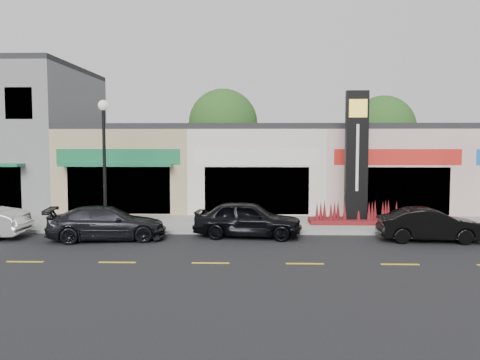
{
  "coord_description": "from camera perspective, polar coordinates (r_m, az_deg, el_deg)",
  "views": [
    {
      "loc": [
        -1.59,
        -18.9,
        3.88
      ],
      "look_at": [
        -2.26,
        4.0,
        2.13
      ],
      "focal_mm": 38.0,
      "sensor_mm": 36.0,
      "label": 1
    }
  ],
  "objects": [
    {
      "name": "car_black_conv",
      "position": [
        21.08,
        20.56,
        -4.74
      ],
      "size": [
        1.58,
        4.0,
        1.3
      ],
      "primitive_type": "imported",
      "rotation": [
        0.0,
        0.0,
        1.52
      ],
      "color": "black",
      "rests_on": "ground"
    },
    {
      "name": "car_dark_sedan",
      "position": [
        20.72,
        -14.68,
        -4.7
      ],
      "size": [
        2.58,
        4.84,
        1.34
      ],
      "primitive_type": "imported",
      "rotation": [
        0.0,
        0.0,
        1.73
      ],
      "color": "black",
      "rests_on": "ground"
    },
    {
      "name": "pylon_sign",
      "position": [
        23.6,
        12.9,
        0.35
      ],
      "size": [
        4.2,
        1.3,
        6.0
      ],
      "color": "#560E19",
      "rests_on": "sidewalk"
    },
    {
      "name": "shop_cream",
      "position": [
        30.41,
        1.85,
        1.56
      ],
      "size": [
        7.0,
        10.01,
        4.8
      ],
      "color": "beige",
      "rests_on": "ground"
    },
    {
      "name": "sidewalk",
      "position": [
        23.61,
        5.55,
        -4.93
      ],
      "size": [
        52.0,
        4.3,
        0.15
      ],
      "primitive_type": "cube",
      "color": "gray",
      "rests_on": "ground"
    },
    {
      "name": "ground",
      "position": [
        19.36,
        6.42,
        -7.23
      ],
      "size": [
        120.0,
        120.0,
        0.0
      ],
      "primitive_type": "plane",
      "color": "black",
      "rests_on": "ground"
    },
    {
      "name": "shop_beige",
      "position": [
        31.17,
        -11.13,
        1.55
      ],
      "size": [
        7.0,
        10.85,
        4.8
      ],
      "color": "tan",
      "rests_on": "ground"
    },
    {
      "name": "curb",
      "position": [
        21.4,
        5.95,
        -5.9
      ],
      "size": [
        52.0,
        0.2,
        0.15
      ],
      "primitive_type": "cube",
      "color": "gray",
      "rests_on": "ground"
    },
    {
      "name": "lamp_west_near",
      "position": [
        22.34,
        -15.01,
        3.18
      ],
      "size": [
        0.44,
        0.44,
        5.47
      ],
      "color": "black",
      "rests_on": "sidewalk"
    },
    {
      "name": "tree_rear_mid",
      "position": [
        39.59,
        15.78,
        5.65
      ],
      "size": [
        4.8,
        4.8,
        7.29
      ],
      "color": "#382619",
      "rests_on": "ground"
    },
    {
      "name": "shop_pink_w",
      "position": [
        31.23,
        14.81,
        1.5
      ],
      "size": [
        7.0,
        10.01,
        4.8
      ],
      "color": "beige",
      "rests_on": "ground"
    },
    {
      "name": "car_black_sedan",
      "position": [
        20.61,
        0.9,
        -4.39
      ],
      "size": [
        2.27,
        4.54,
        1.48
      ],
      "primitive_type": "imported",
      "rotation": [
        0.0,
        0.0,
        1.45
      ],
      "color": "black",
      "rests_on": "ground"
    },
    {
      "name": "tree_rear_west",
      "position": [
        38.5,
        -1.92,
        6.35
      ],
      "size": [
        5.2,
        5.2,
        7.83
      ],
      "color": "#382619",
      "rests_on": "ground"
    }
  ]
}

